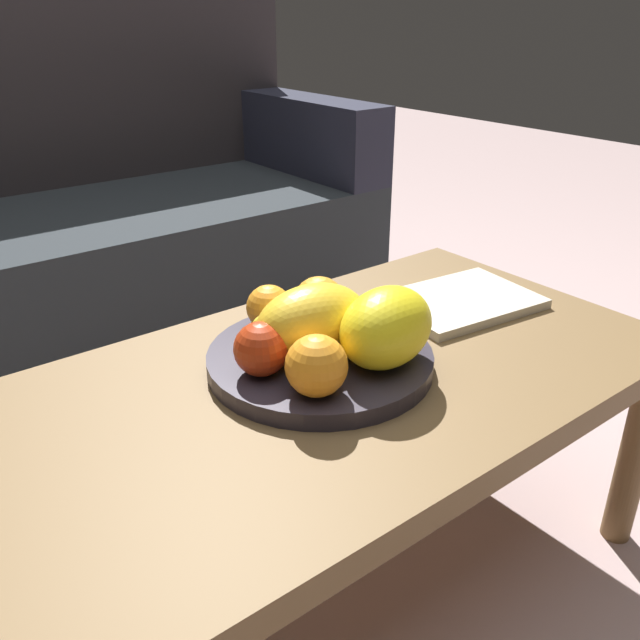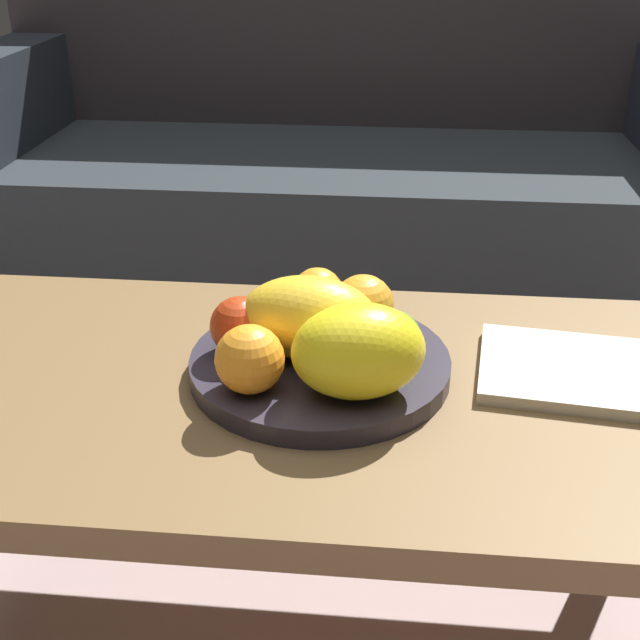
{
  "view_description": "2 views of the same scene",
  "coord_description": "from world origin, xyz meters",
  "px_view_note": "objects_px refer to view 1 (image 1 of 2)",
  "views": [
    {
      "loc": [
        -0.49,
        -0.63,
        0.87
      ],
      "look_at": [
        0.01,
        0.02,
        0.47
      ],
      "focal_mm": 37.12,
      "sensor_mm": 36.0,
      "label": 1
    },
    {
      "loc": [
        0.1,
        -0.85,
        0.92
      ],
      "look_at": [
        0.01,
        0.02,
        0.47
      ],
      "focal_mm": 45.91,
      "sensor_mm": 36.0,
      "label": 2
    }
  ],
  "objects_px": {
    "orange_right": "(266,308)",
    "banana_bunch": "(305,322)",
    "fruit_bowl": "(320,359)",
    "orange_left": "(316,366)",
    "coffee_table": "(323,405)",
    "apple_left": "(261,349)",
    "couch": "(47,243)",
    "magazine": "(460,301)",
    "melon_large_front": "(312,321)",
    "orange_front": "(319,303)",
    "apple_front": "(370,315)",
    "melon_smaller_beside": "(386,327)"
  },
  "relations": [
    {
      "from": "orange_right",
      "to": "banana_bunch",
      "type": "distance_m",
      "value": 0.07
    },
    {
      "from": "fruit_bowl",
      "to": "orange_left",
      "type": "bearing_deg",
      "value": -130.2
    },
    {
      "from": "orange_left",
      "to": "orange_right",
      "type": "xyz_separation_m",
      "value": [
        0.05,
        0.19,
        -0.01
      ]
    },
    {
      "from": "coffee_table",
      "to": "apple_left",
      "type": "height_order",
      "value": "apple_left"
    },
    {
      "from": "couch",
      "to": "magazine",
      "type": "distance_m",
      "value": 1.13
    },
    {
      "from": "orange_right",
      "to": "couch",
      "type": "bearing_deg",
      "value": 92.64
    },
    {
      "from": "magazine",
      "to": "orange_right",
      "type": "bearing_deg",
      "value": 172.66
    },
    {
      "from": "melon_large_front",
      "to": "orange_front",
      "type": "height_order",
      "value": "melon_large_front"
    },
    {
      "from": "apple_front",
      "to": "banana_bunch",
      "type": "bearing_deg",
      "value": 146.48
    },
    {
      "from": "fruit_bowl",
      "to": "apple_front",
      "type": "height_order",
      "value": "apple_front"
    },
    {
      "from": "orange_left",
      "to": "apple_left",
      "type": "xyz_separation_m",
      "value": [
        -0.03,
        0.08,
        -0.0
      ]
    },
    {
      "from": "orange_left",
      "to": "magazine",
      "type": "distance_m",
      "value": 0.41
    },
    {
      "from": "couch",
      "to": "orange_front",
      "type": "distance_m",
      "value": 1.03
    },
    {
      "from": "fruit_bowl",
      "to": "banana_bunch",
      "type": "height_order",
      "value": "banana_bunch"
    },
    {
      "from": "orange_front",
      "to": "magazine",
      "type": "bearing_deg",
      "value": -9.21
    },
    {
      "from": "fruit_bowl",
      "to": "orange_front",
      "type": "relative_size",
      "value": 4.03
    },
    {
      "from": "orange_right",
      "to": "apple_front",
      "type": "relative_size",
      "value": 1.04
    },
    {
      "from": "orange_front",
      "to": "apple_front",
      "type": "xyz_separation_m",
      "value": [
        0.04,
        -0.07,
        -0.01
      ]
    },
    {
      "from": "melon_smaller_beside",
      "to": "magazine",
      "type": "distance_m",
      "value": 0.3
    },
    {
      "from": "apple_left",
      "to": "banana_bunch",
      "type": "distance_m",
      "value": 0.12
    },
    {
      "from": "melon_large_front",
      "to": "magazine",
      "type": "xyz_separation_m",
      "value": [
        0.34,
        0.02,
        -0.07
      ]
    },
    {
      "from": "fruit_bowl",
      "to": "orange_front",
      "type": "height_order",
      "value": "orange_front"
    },
    {
      "from": "fruit_bowl",
      "to": "couch",
      "type": "bearing_deg",
      "value": 93.36
    },
    {
      "from": "fruit_bowl",
      "to": "apple_left",
      "type": "distance_m",
      "value": 0.11
    },
    {
      "from": "orange_front",
      "to": "banana_bunch",
      "type": "bearing_deg",
      "value": -157.21
    },
    {
      "from": "banana_bunch",
      "to": "magazine",
      "type": "relative_size",
      "value": 0.69
    },
    {
      "from": "melon_large_front",
      "to": "magazine",
      "type": "bearing_deg",
      "value": 3.44
    },
    {
      "from": "apple_left",
      "to": "banana_bunch",
      "type": "height_order",
      "value": "apple_left"
    },
    {
      "from": "fruit_bowl",
      "to": "coffee_table",
      "type": "bearing_deg",
      "value": -119.18
    },
    {
      "from": "coffee_table",
      "to": "fruit_bowl",
      "type": "xyz_separation_m",
      "value": [
        0.01,
        0.02,
        0.06
      ]
    },
    {
      "from": "orange_left",
      "to": "fruit_bowl",
      "type": "bearing_deg",
      "value": 49.8
    },
    {
      "from": "couch",
      "to": "orange_right",
      "type": "relative_size",
      "value": 24.67
    },
    {
      "from": "couch",
      "to": "apple_left",
      "type": "relative_size",
      "value": 23.02
    },
    {
      "from": "coffee_table",
      "to": "orange_left",
      "type": "distance_m",
      "value": 0.14
    },
    {
      "from": "orange_front",
      "to": "banana_bunch",
      "type": "height_order",
      "value": "orange_front"
    },
    {
      "from": "couch",
      "to": "orange_front",
      "type": "xyz_separation_m",
      "value": [
        0.11,
        -1.02,
        0.16
      ]
    },
    {
      "from": "orange_right",
      "to": "magazine",
      "type": "distance_m",
      "value": 0.36
    },
    {
      "from": "couch",
      "to": "apple_front",
      "type": "xyz_separation_m",
      "value": [
        0.15,
        -1.09,
        0.15
      ]
    },
    {
      "from": "orange_front",
      "to": "apple_left",
      "type": "distance_m",
      "value": 0.16
    },
    {
      "from": "couch",
      "to": "orange_front",
      "type": "relative_size",
      "value": 21.26
    },
    {
      "from": "orange_left",
      "to": "apple_left",
      "type": "distance_m",
      "value": 0.09
    },
    {
      "from": "coffee_table",
      "to": "melon_smaller_beside",
      "type": "height_order",
      "value": "melon_smaller_beside"
    },
    {
      "from": "fruit_bowl",
      "to": "apple_left",
      "type": "bearing_deg",
      "value": -179.75
    },
    {
      "from": "melon_smaller_beside",
      "to": "orange_left",
      "type": "height_order",
      "value": "melon_smaller_beside"
    },
    {
      "from": "melon_smaller_beside",
      "to": "melon_large_front",
      "type": "bearing_deg",
      "value": 128.33
    },
    {
      "from": "melon_large_front",
      "to": "orange_front",
      "type": "relative_size",
      "value": 2.11
    },
    {
      "from": "melon_large_front",
      "to": "banana_bunch",
      "type": "xyz_separation_m",
      "value": [
        0.02,
        0.05,
        -0.03
      ]
    },
    {
      "from": "banana_bunch",
      "to": "magazine",
      "type": "xyz_separation_m",
      "value": [
        0.31,
        -0.03,
        -0.04
      ]
    },
    {
      "from": "melon_smaller_beside",
      "to": "apple_front",
      "type": "bearing_deg",
      "value": 62.77
    },
    {
      "from": "melon_smaller_beside",
      "to": "orange_front",
      "type": "distance_m",
      "value": 0.15
    }
  ]
}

